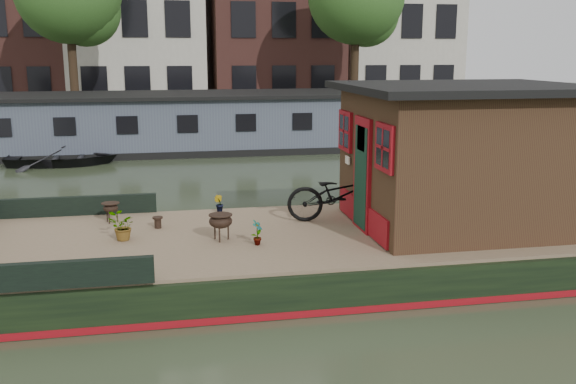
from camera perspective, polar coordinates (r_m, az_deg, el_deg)
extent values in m
plane|color=#343E27|center=(11.06, 4.33, -6.67)|extent=(120.00, 120.00, 0.00)
cube|color=black|center=(10.96, 4.35, -5.18)|extent=(12.00, 4.00, 0.60)
cube|color=maroon|center=(11.04, 4.33, -6.37)|extent=(12.02, 4.02, 0.10)
cube|color=#80654F|center=(10.87, 4.38, -3.55)|extent=(11.80, 3.80, 0.05)
cube|color=black|center=(12.43, -18.56, -1.19)|extent=(3.00, 0.12, 0.35)
cube|color=black|center=(8.78, -21.71, -6.97)|extent=(3.00, 0.12, 0.35)
cube|color=#321A13|center=(11.39, 15.23, 2.84)|extent=(3.50, 3.00, 2.30)
cube|color=black|center=(11.26, 15.58, 8.92)|extent=(4.00, 3.50, 0.12)
cube|color=maroon|center=(10.76, 6.62, 1.58)|extent=(0.06, 0.80, 1.90)
cube|color=black|center=(10.77, 6.51, 1.31)|extent=(0.04, 0.64, 1.70)
cube|color=maroon|center=(9.68, 8.58, 3.92)|extent=(0.06, 0.72, 0.72)
cube|color=maroon|center=(11.66, 5.14, 5.43)|extent=(0.06, 0.72, 0.72)
imported|color=black|center=(11.34, 4.63, -0.22)|extent=(1.94, 0.97, 0.97)
imported|color=#964F2B|center=(9.99, -2.75, -3.62)|extent=(0.24, 0.26, 0.40)
imported|color=brown|center=(12.11, -6.17, -1.03)|extent=(0.22, 0.22, 0.32)
imported|color=#AC3632|center=(10.55, -14.58, -3.00)|extent=(0.47, 0.43, 0.46)
cylinder|color=black|center=(11.17, -11.50, -2.67)|extent=(0.17, 0.17, 0.20)
imported|color=black|center=(22.06, -19.46, 3.21)|extent=(3.50, 2.52, 0.72)
cube|color=#424B58|center=(24.37, -4.36, 6.21)|extent=(20.00, 4.00, 2.00)
cube|color=black|center=(24.29, -4.40, 8.67)|extent=(20.40, 4.40, 0.12)
cube|color=black|center=(24.48, -4.32, 4.16)|extent=(20.00, 4.05, 0.24)
cube|color=#47443F|center=(30.86, -5.77, 6.45)|extent=(60.00, 6.00, 0.90)
cylinder|color=#332316|center=(29.32, -18.55, 10.37)|extent=(0.36, 0.36, 4.00)
sphere|color=#28501A|center=(29.59, -17.61, 15.10)|extent=(3.00, 3.00, 3.00)
cylinder|color=#332316|center=(30.38, 5.96, 10.98)|extent=(0.36, 0.36, 4.00)
sphere|color=#28501A|center=(30.89, 7.00, 15.43)|extent=(3.00, 3.00, 3.00)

